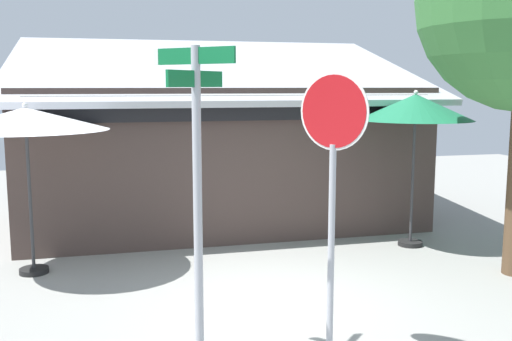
% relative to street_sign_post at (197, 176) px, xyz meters
% --- Properties ---
extents(ground_plane, '(28.00, 28.00, 0.10)m').
position_rel_street_sign_post_xyz_m(ground_plane, '(1.27, 1.60, -2.04)').
color(ground_plane, gray).
extents(cafe_building, '(8.32, 5.08, 3.99)m').
position_rel_street_sign_post_xyz_m(cafe_building, '(1.44, 6.62, -0.48)').
color(cafe_building, '#473833').
rests_on(cafe_building, ground).
extents(street_sign_post, '(0.71, 0.70, 3.26)m').
position_rel_street_sign_post_xyz_m(street_sign_post, '(0.00, 0.00, 0.00)').
color(street_sign_post, '#A8AAB2').
rests_on(street_sign_post, ground).
extents(stop_sign, '(0.49, 0.63, 3.01)m').
position_rel_street_sign_post_xyz_m(stop_sign, '(1.38, -0.15, 0.12)').
color(stop_sign, '#A8AAB2').
rests_on(stop_sign, ground).
extents(patio_umbrella_ivory_left, '(2.45, 2.45, 2.63)m').
position_rel_street_sign_post_xyz_m(patio_umbrella_ivory_left, '(-2.03, 3.60, 0.38)').
color(patio_umbrella_ivory_left, black).
rests_on(patio_umbrella_ivory_left, ground).
extents(patio_umbrella_forest_green_center, '(2.03, 2.03, 2.80)m').
position_rel_street_sign_post_xyz_m(patio_umbrella_forest_green_center, '(4.42, 3.59, 0.49)').
color(patio_umbrella_forest_green_center, black).
rests_on(patio_umbrella_forest_green_center, ground).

